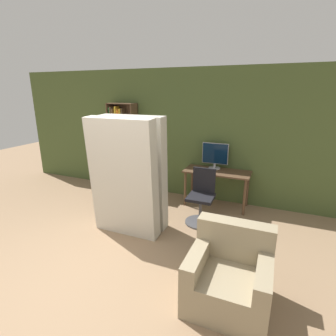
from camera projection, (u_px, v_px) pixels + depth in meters
ground_plane at (71, 287)px, 3.12m from camera, size 16.00×16.00×0.00m
wall_back at (173, 134)px, 5.65m from camera, size 8.00×0.06×2.70m
desk at (217, 176)px, 5.18m from camera, size 1.28×0.57×0.73m
monitor at (215, 155)px, 5.24m from camera, size 0.52×0.23×0.52m
office_chair at (201, 201)px, 4.57m from camera, size 0.52×0.52×0.96m
bookshelf at (122, 148)px, 6.07m from camera, size 0.63×0.31×1.99m
mattress_near at (123, 179)px, 4.04m from camera, size 1.10×0.35×1.89m
mattress_far at (135, 173)px, 4.35m from camera, size 1.10×0.30×1.88m
armchair at (229, 275)px, 2.84m from camera, size 0.85×0.80×0.85m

